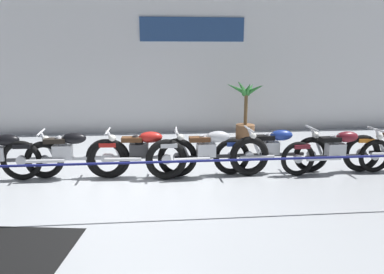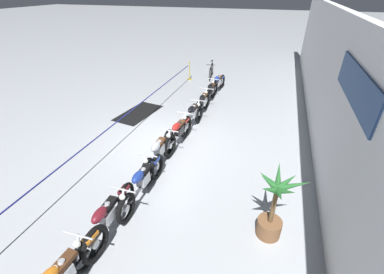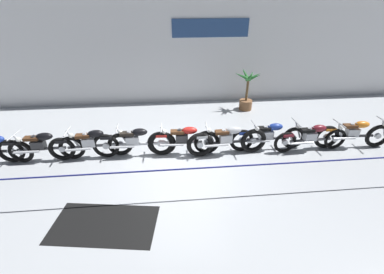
# 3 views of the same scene
# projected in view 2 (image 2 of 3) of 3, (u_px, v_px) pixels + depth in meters

# --- Properties ---
(ground_plane) EXTENTS (120.00, 120.00, 0.00)m
(ground_plane) POSITION_uv_depth(u_px,v_px,m) (162.00, 141.00, 9.14)
(ground_plane) COLOR #B2B7BC
(back_wall) EXTENTS (28.00, 0.29, 4.20)m
(back_wall) POSITION_uv_depth(u_px,v_px,m) (338.00, 105.00, 6.68)
(back_wall) COLOR white
(back_wall) RESTS_ON ground
(motorcycle_blue_0) EXTENTS (2.19, 0.62, 0.93)m
(motorcycle_blue_0) POSITION_uv_depth(u_px,v_px,m) (218.00, 84.00, 13.10)
(motorcycle_blue_0) COLOR black
(motorcycle_blue_0) RESTS_ON ground
(motorcycle_black_1) EXTENTS (2.45, 0.62, 0.95)m
(motorcycle_black_1) POSITION_uv_depth(u_px,v_px,m) (211.00, 92.00, 12.04)
(motorcycle_black_1) COLOR black
(motorcycle_black_1) RESTS_ON ground
(motorcycle_black_2) EXTENTS (2.41, 0.62, 0.95)m
(motorcycle_black_2) POSITION_uv_depth(u_px,v_px,m) (203.00, 104.00, 10.88)
(motorcycle_black_2) COLOR black
(motorcycle_black_2) RESTS_ON ground
(motorcycle_black_3) EXTENTS (2.47, 0.62, 0.97)m
(motorcycle_black_3) POSITION_uv_depth(u_px,v_px,m) (193.00, 115.00, 9.85)
(motorcycle_black_3) COLOR black
(motorcycle_black_3) RESTS_ON ground
(motorcycle_red_4) EXTENTS (2.19, 0.62, 0.97)m
(motorcycle_red_4) POSITION_uv_depth(u_px,v_px,m) (178.00, 133.00, 8.67)
(motorcycle_red_4) COLOR black
(motorcycle_red_4) RESTS_ON ground
(motorcycle_silver_5) EXTENTS (2.47, 0.62, 0.98)m
(motorcycle_silver_5) POSITION_uv_depth(u_px,v_px,m) (159.00, 153.00, 7.64)
(motorcycle_silver_5) COLOR black
(motorcycle_silver_5) RESTS_ON ground
(motorcycle_blue_6) EXTENTS (2.41, 0.62, 0.95)m
(motorcycle_blue_6) POSITION_uv_depth(u_px,v_px,m) (142.00, 183.00, 6.53)
(motorcycle_blue_6) COLOR black
(motorcycle_blue_6) RESTS_ON ground
(motorcycle_maroon_7) EXTENTS (2.36, 0.62, 0.93)m
(motorcycle_maroon_7) POSITION_uv_depth(u_px,v_px,m) (106.00, 219.00, 5.52)
(motorcycle_maroon_7) COLOR black
(motorcycle_maroon_7) RESTS_ON ground
(bicycle) EXTENTS (1.77, 0.48, 0.98)m
(bicycle) POSITION_uv_depth(u_px,v_px,m) (211.00, 71.00, 15.19)
(bicycle) COLOR black
(bicycle) RESTS_ON ground
(potted_palm_left_of_row) EXTENTS (1.15, 1.04, 1.71)m
(potted_palm_left_of_row) POSITION_uv_depth(u_px,v_px,m) (274.00, 208.00, 5.34)
(potted_palm_left_of_row) COLOR brown
(potted_palm_left_of_row) RESTS_ON ground
(stanchion_far_left) EXTENTS (13.87, 0.28, 1.05)m
(stanchion_far_left) POSITION_uv_depth(u_px,v_px,m) (146.00, 102.00, 10.26)
(stanchion_far_left) COLOR gold
(stanchion_far_left) RESTS_ON ground
(floor_banner) EXTENTS (2.37, 1.49, 0.01)m
(floor_banner) POSITION_uv_depth(u_px,v_px,m) (139.00, 113.00, 11.17)
(floor_banner) COLOR black
(floor_banner) RESTS_ON ground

